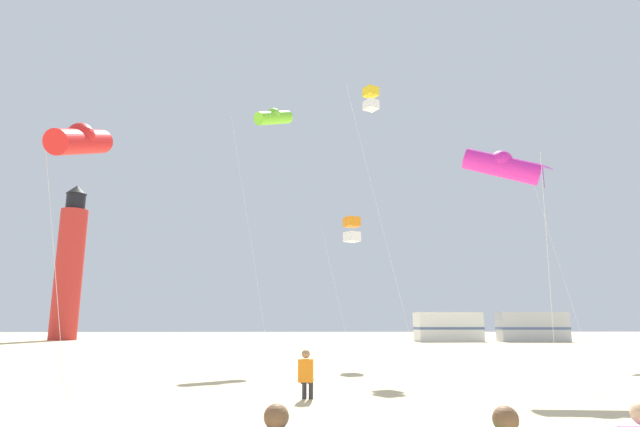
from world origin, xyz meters
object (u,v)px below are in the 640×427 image
kite_tube_scarlet (81,140)px  lighthouse_distant (69,266)px  kite_diamond_violet (544,174)px  rv_van_silver (532,327)px  kite_tube_magenta (501,165)px  rv_van_white (448,327)px  kite_flyer_standing (306,373)px  kite_box_gold (371,99)px  kite_tube_lime (274,117)px  kite_box_orange (352,230)px

kite_tube_scarlet → lighthouse_distant: 47.09m
kite_diamond_violet → rv_van_silver: 27.63m
kite_tube_magenta → rv_van_white: 36.85m
kite_flyer_standing → kite_box_gold: (3.27, 10.96, 11.96)m
kite_flyer_standing → rv_van_white: 41.40m
kite_diamond_violet → kite_tube_lime: 14.69m
lighthouse_distant → rv_van_silver: bearing=-7.7°
kite_box_gold → kite_tube_scarlet: (-9.56, -9.84, -5.83)m
kite_box_orange → kite_tube_lime: (-3.86, 2.73, 6.59)m
kite_diamond_violet → kite_tube_scarlet: bearing=-147.5°
kite_flyer_standing → rv_van_silver: size_ratio=0.18×
kite_box_orange → lighthouse_distant: 43.27m
kite_flyer_standing → kite_tube_magenta: size_ratio=0.15×
kite_box_orange → kite_tube_magenta: 8.63m
kite_flyer_standing → kite_tube_lime: kite_tube_lime is taller
kite_box_gold → lighthouse_distant: bearing=130.4°
kite_tube_magenta → rv_van_silver: (15.97, 34.59, -5.44)m
kite_tube_magenta → rv_van_white: bearing=77.3°
kite_diamond_violet → lighthouse_distant: size_ratio=0.61×
kite_flyer_standing → kite_tube_lime: (-1.64, 13.49, 11.98)m
rv_van_white → rv_van_silver: size_ratio=1.00×
rv_van_silver → rv_van_white: bearing=177.2°
kite_tube_lime → rv_van_silver: (24.01, 24.36, -11.21)m
kite_flyer_standing → rv_van_silver: bearing=-111.6°
kite_box_orange → rv_van_silver: size_ratio=1.00×
lighthouse_distant → rv_van_white: size_ratio=2.54×
kite_box_orange → kite_tube_magenta: (4.18, -7.50, 0.82)m
kite_tube_lime → rv_van_white: size_ratio=2.01×
kite_tube_lime → lighthouse_distant: (-23.42, 30.81, -4.76)m
rv_van_white → kite_diamond_violet: bearing=-98.6°
kite_box_orange → lighthouse_distant: bearing=129.1°
kite_box_gold → kite_tube_scarlet: kite_box_gold is taller
kite_box_gold → rv_van_silver: size_ratio=2.00×
kite_box_gold → lighthouse_distant: (-28.33, 33.34, -4.74)m
kite_tube_magenta → rv_van_white: kite_tube_magenta is taller
kite_box_gold → kite_diamond_violet: bearing=13.7°
lighthouse_distant → kite_tube_scarlet: bearing=-66.5°
kite_diamond_violet → rv_van_silver: (9.64, 24.58, -8.15)m
kite_box_gold → kite_box_orange: (-1.05, -0.20, -6.57)m
kite_tube_scarlet → rv_van_white: size_ratio=1.13×
kite_tube_scarlet → rv_van_white: (20.72, 37.68, -5.36)m
lighthouse_distant → kite_diamond_violet: bearing=-39.4°
kite_diamond_violet → kite_tube_magenta: bearing=-122.3°
kite_tube_magenta → kite_box_gold: bearing=112.1°
kite_flyer_standing → rv_van_white: bearing=-101.4°
lighthouse_distant → rv_van_white: (39.49, -5.49, -6.45)m
kite_tube_scarlet → lighthouse_distant: lighthouse_distant is taller
rv_van_silver → kite_tube_magenta: bearing=-110.7°
rv_van_white → kite_tube_magenta: bearing=-107.6°
kite_tube_magenta → kite_diamond_violet: bearing=57.7°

